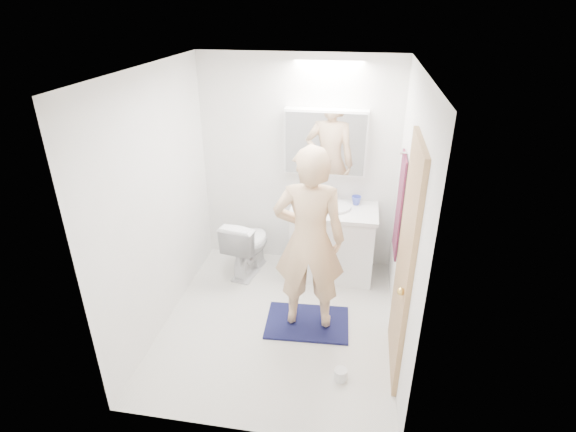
% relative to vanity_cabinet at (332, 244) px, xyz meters
% --- Properties ---
extents(floor, '(2.50, 2.50, 0.00)m').
position_rel_vanity_cabinet_xyz_m(floor, '(-0.44, -0.96, -0.39)').
color(floor, silver).
rests_on(floor, ground).
extents(ceiling, '(2.50, 2.50, 0.00)m').
position_rel_vanity_cabinet_xyz_m(ceiling, '(-0.44, -0.96, 2.01)').
color(ceiling, white).
rests_on(ceiling, floor).
extents(wall_back, '(2.50, 0.00, 2.50)m').
position_rel_vanity_cabinet_xyz_m(wall_back, '(-0.44, 0.29, 0.81)').
color(wall_back, white).
rests_on(wall_back, floor).
extents(wall_front, '(2.50, 0.00, 2.50)m').
position_rel_vanity_cabinet_xyz_m(wall_front, '(-0.44, -2.21, 0.81)').
color(wall_front, white).
rests_on(wall_front, floor).
extents(wall_left, '(0.00, 2.50, 2.50)m').
position_rel_vanity_cabinet_xyz_m(wall_left, '(-1.54, -0.96, 0.81)').
color(wall_left, white).
rests_on(wall_left, floor).
extents(wall_right, '(0.00, 2.50, 2.50)m').
position_rel_vanity_cabinet_xyz_m(wall_right, '(0.66, -0.96, 0.81)').
color(wall_right, white).
rests_on(wall_right, floor).
extents(vanity_cabinet, '(0.90, 0.55, 0.78)m').
position_rel_vanity_cabinet_xyz_m(vanity_cabinet, '(0.00, 0.00, 0.00)').
color(vanity_cabinet, white).
rests_on(vanity_cabinet, floor).
extents(countertop, '(0.95, 0.58, 0.04)m').
position_rel_vanity_cabinet_xyz_m(countertop, '(0.00, -0.00, 0.41)').
color(countertop, silver).
rests_on(countertop, vanity_cabinet).
extents(sink_basin, '(0.36, 0.36, 0.03)m').
position_rel_vanity_cabinet_xyz_m(sink_basin, '(0.00, 0.03, 0.45)').
color(sink_basin, silver).
rests_on(sink_basin, countertop).
extents(faucet, '(0.02, 0.02, 0.16)m').
position_rel_vanity_cabinet_xyz_m(faucet, '(0.00, 0.22, 0.51)').
color(faucet, silver).
rests_on(faucet, countertop).
extents(medicine_cabinet, '(0.88, 0.14, 0.70)m').
position_rel_vanity_cabinet_xyz_m(medicine_cabinet, '(-0.14, 0.21, 1.11)').
color(medicine_cabinet, white).
rests_on(medicine_cabinet, wall_back).
extents(mirror_panel, '(0.84, 0.01, 0.66)m').
position_rel_vanity_cabinet_xyz_m(mirror_panel, '(-0.14, 0.13, 1.11)').
color(mirror_panel, silver).
rests_on(mirror_panel, medicine_cabinet).
extents(toilet, '(0.51, 0.74, 0.69)m').
position_rel_vanity_cabinet_xyz_m(toilet, '(-0.96, -0.11, -0.04)').
color(toilet, white).
rests_on(toilet, floor).
extents(bath_rug, '(0.83, 0.59, 0.02)m').
position_rel_vanity_cabinet_xyz_m(bath_rug, '(-0.16, -0.94, -0.38)').
color(bath_rug, '#161745').
rests_on(bath_rug, floor).
extents(person, '(0.67, 0.46, 1.78)m').
position_rel_vanity_cabinet_xyz_m(person, '(-0.16, -0.94, 0.55)').
color(person, '#DDB284').
rests_on(person, bath_rug).
extents(door, '(0.04, 0.80, 2.00)m').
position_rel_vanity_cabinet_xyz_m(door, '(0.64, -1.31, 0.61)').
color(door, tan).
rests_on(door, wall_right).
extents(door_knob, '(0.06, 0.06, 0.06)m').
position_rel_vanity_cabinet_xyz_m(door_knob, '(0.60, -1.61, 0.56)').
color(door_knob, gold).
rests_on(door_knob, door).
extents(towel, '(0.02, 0.42, 1.00)m').
position_rel_vanity_cabinet_xyz_m(towel, '(0.64, -0.41, 0.71)').
color(towel, '#131E3E').
rests_on(towel, wall_right).
extents(towel_hook, '(0.07, 0.02, 0.02)m').
position_rel_vanity_cabinet_xyz_m(towel_hook, '(0.63, -0.41, 1.23)').
color(towel_hook, silver).
rests_on(towel_hook, wall_right).
extents(soap_bottle_a, '(0.09, 0.09, 0.22)m').
position_rel_vanity_cabinet_xyz_m(soap_bottle_a, '(-0.29, 0.15, 0.54)').
color(soap_bottle_a, '#D4BB89').
rests_on(soap_bottle_a, countertop).
extents(soap_bottle_b, '(0.11, 0.11, 0.18)m').
position_rel_vanity_cabinet_xyz_m(soap_bottle_b, '(-0.23, 0.18, 0.52)').
color(soap_bottle_b, '#5073AC').
rests_on(soap_bottle_b, countertop).
extents(toothbrush_cup, '(0.11, 0.11, 0.10)m').
position_rel_vanity_cabinet_xyz_m(toothbrush_cup, '(0.23, 0.16, 0.48)').
color(toothbrush_cup, '#4150C3').
rests_on(toothbrush_cup, countertop).
extents(toilet_paper_roll, '(0.11, 0.11, 0.10)m').
position_rel_vanity_cabinet_xyz_m(toilet_paper_roll, '(0.21, -1.60, -0.34)').
color(toilet_paper_roll, silver).
rests_on(toilet_paper_roll, floor).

